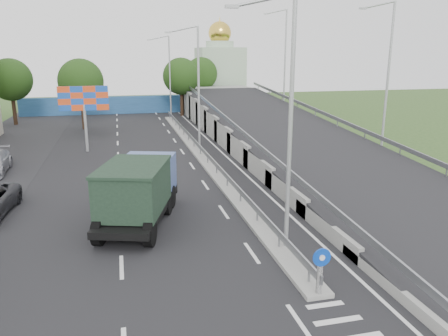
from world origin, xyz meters
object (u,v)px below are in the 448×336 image
object	(u,v)px
lamp_post_near	(286,114)
lamp_post_far	(168,72)
church	(220,71)
sign_bollard	(320,271)
dump_truck	(139,188)
lamp_post_mid	(196,82)
billboard	(84,102)

from	to	relation	value
lamp_post_near	lamp_post_far	world-z (taller)	same
lamp_post_far	church	size ratio (longest dim) A/B	0.73
sign_bollard	lamp_post_far	world-z (taller)	lamp_post_far
lamp_post_far	dump_truck	xyz separation A→B (m)	(-5.62, -35.29, -4.08)
sign_bollard	dump_truck	size ratio (longest dim) A/B	0.22
sign_bollard	lamp_post_mid	world-z (taller)	lamp_post_mid
sign_bollard	lamp_post_near	bearing A→B (deg)	88.36
lamp_post_mid	church	distance (m)	35.41
church	billboard	bearing A→B (deg)	-120.70
lamp_post_mid	dump_truck	size ratio (longest dim) A/B	1.34
lamp_post_near	lamp_post_mid	world-z (taller)	same
lamp_post_mid	billboard	size ratio (longest dim) A/B	1.83
sign_bollard	dump_truck	bearing A→B (deg)	122.83
lamp_post_far	billboard	bearing A→B (deg)	-116.84
billboard	dump_truck	bearing A→B (deg)	-78.58
sign_bollard	lamp_post_mid	bearing A→B (deg)	89.74
lamp_post_near	dump_truck	bearing A→B (deg)	140.03
lamp_post_far	sign_bollard	bearing A→B (deg)	-90.14
lamp_post_near	church	xyz separation A→B (m)	(9.89, 54.00, -0.50)
billboard	sign_bollard	bearing A→B (deg)	-70.79
church	lamp_post_mid	bearing A→B (deg)	-106.22
sign_bollard	lamp_post_far	bearing A→B (deg)	89.86
lamp_post_mid	dump_truck	bearing A→B (deg)	-110.17
lamp_post_near	church	bearing A→B (deg)	79.62
lamp_post_mid	billboard	world-z (taller)	lamp_post_mid
sign_bollard	lamp_post_near	world-z (taller)	lamp_post_near
lamp_post_mid	lamp_post_far	xyz separation A→B (m)	(0.00, 20.00, 0.00)
billboard	lamp_post_near	bearing A→B (deg)	-67.51
lamp_post_far	lamp_post_near	bearing A→B (deg)	-90.00
lamp_post_mid	billboard	bearing A→B (deg)	167.62
lamp_post_near	lamp_post_far	bearing A→B (deg)	90.00
church	dump_truck	size ratio (longest dim) A/B	1.83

